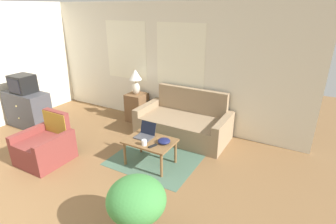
% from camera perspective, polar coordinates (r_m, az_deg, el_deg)
% --- Properties ---
extents(wall_back, '(6.58, 0.06, 2.60)m').
position_cam_1_polar(wall_back, '(5.89, -2.72, 10.36)').
color(wall_back, silver).
rests_on(wall_back, ground_plane).
extents(rug, '(1.46, 2.06, 0.01)m').
position_cam_1_polar(rug, '(4.99, -0.18, -7.93)').
color(rug, '#476651').
rests_on(rug, ground_plane).
extents(couch, '(1.82, 0.94, 0.93)m').
position_cam_1_polar(couch, '(5.36, 3.58, -2.52)').
color(couch, '#937A5B').
rests_on(couch, ground_plane).
extents(armchair, '(0.74, 0.77, 0.82)m').
position_cam_1_polar(armchair, '(5.00, -24.91, -6.83)').
color(armchair, brown).
rests_on(armchair, ground_plane).
extents(tv_dresser, '(1.03, 0.49, 0.79)m').
position_cam_1_polar(tv_dresser, '(6.51, -28.13, 0.49)').
color(tv_dresser, '#424247').
rests_on(tv_dresser, ground_plane).
extents(television, '(0.46, 0.40, 0.38)m').
position_cam_1_polar(television, '(6.34, -29.08, 5.40)').
color(television, black).
rests_on(television, tv_dresser).
extents(side_table, '(0.41, 0.41, 0.65)m').
position_cam_1_polar(side_table, '(6.10, -6.80, 1.03)').
color(side_table, brown).
rests_on(side_table, ground_plane).
extents(table_lamp, '(0.28, 0.28, 0.57)m').
position_cam_1_polar(table_lamp, '(5.90, -7.09, 7.14)').
color(table_lamp, beige).
rests_on(table_lamp, side_table).
extents(coffee_table, '(0.81, 0.56, 0.44)m').
position_cam_1_polar(coffee_table, '(4.37, -3.93, -6.83)').
color(coffee_table, brown).
rests_on(coffee_table, ground_plane).
extents(laptop, '(0.29, 0.28, 0.23)m').
position_cam_1_polar(laptop, '(4.45, -4.92, -4.73)').
color(laptop, '#47474C').
rests_on(laptop, coffee_table).
extents(cup_navy, '(0.08, 0.08, 0.09)m').
position_cam_1_polar(cup_navy, '(4.19, -5.21, -6.64)').
color(cup_navy, white).
rests_on(cup_navy, coffee_table).
extents(snack_bowl, '(0.21, 0.21, 0.08)m').
position_cam_1_polar(snack_bowl, '(4.23, -0.88, -6.33)').
color(snack_bowl, '#191E4C').
rests_on(snack_bowl, coffee_table).
extents(tv_remote, '(0.09, 0.16, 0.02)m').
position_cam_1_polar(tv_remote, '(4.16, -3.35, -7.38)').
color(tv_remote, black).
rests_on(tv_remote, coffee_table).
extents(potted_plant, '(0.66, 0.66, 0.78)m').
position_cam_1_polar(potted_plant, '(3.07, -6.86, -18.94)').
color(potted_plant, '#4C4C4C').
rests_on(potted_plant, ground_plane).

